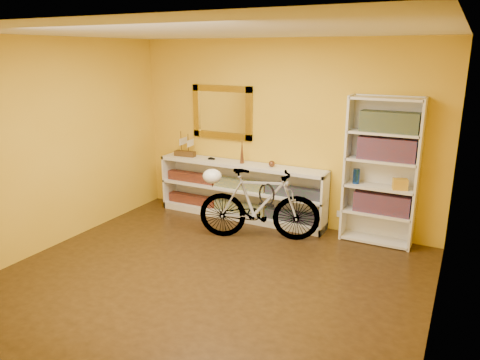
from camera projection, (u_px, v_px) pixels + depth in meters
The scene contains 24 objects.
floor at pixel (211, 278), 5.01m from camera, with size 4.50×4.00×0.01m, color black.
ceiling at pixel (206, 31), 4.29m from camera, with size 4.50×4.00×0.01m, color silver.
back_wall at pixel (282, 134), 6.36m from camera, with size 4.50×0.01×2.60m, color gold.
left_wall at pixel (55, 144), 5.64m from camera, with size 0.01×4.00×2.60m, color gold.
right_wall at pixel (447, 195), 3.66m from camera, with size 0.01×4.00×2.60m, color gold.
gilt_mirror at pixel (222, 112), 6.68m from camera, with size 0.98×0.06×0.78m, color olive.
wall_socket at pixel (340, 214), 6.24m from camera, with size 0.09×0.01×0.09m, color silver.
console_unit at pixel (241, 191), 6.69m from camera, with size 2.60×0.35×0.85m, color silver, non-canonical shape.
cd_row_lower at pixel (240, 207), 6.74m from camera, with size 2.50×0.13×0.14m, color black.
cd_row_upper at pixel (240, 184), 6.64m from camera, with size 2.50×0.13×0.14m, color navy.
model_ship at pixel (185, 144), 6.94m from camera, with size 0.33×0.12×0.39m, color #402A12, non-canonical shape.
toy_car at pixel (212, 159), 6.79m from camera, with size 0.00×0.00×0.00m, color black.
bronze_ornament at pixel (242, 151), 6.51m from camera, with size 0.06×0.06×0.35m, color brown.
decorative_orb at pixel (272, 164), 6.34m from camera, with size 0.09×0.09×0.09m, color brown.
bookcase at pixel (381, 172), 5.69m from camera, with size 0.90×0.30×1.90m, color silver, non-canonical shape.
book_row_a at pixel (382, 203), 5.78m from camera, with size 0.70×0.22×0.26m, color maroon.
book_row_b at pixel (387, 149), 5.59m from camera, with size 0.70×0.22×0.28m, color maroon.
book_row_c at pixel (390, 122), 5.49m from camera, with size 0.70×0.22×0.25m, color #16364E.
travel_mug at pixel (356, 176), 5.83m from camera, with size 0.09×0.09×0.20m, color navy.
red_tin at pixel (369, 123), 5.64m from camera, with size 0.14×0.14×0.19m, color maroon.
yellow_bag at pixel (400, 184), 5.58m from camera, with size 0.18×0.12×0.14m, color gold.
bicycle at pixel (259, 204), 5.92m from camera, with size 1.63×0.42×0.96m, color silver.
helmet at pixel (212, 176), 5.90m from camera, with size 0.25×0.24×0.19m, color white.
u_lock at pixel (267, 194), 5.87m from camera, with size 0.23×0.23×0.02m, color black.
Camera 1 is at (2.35, -3.87, 2.42)m, focal length 33.72 mm.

